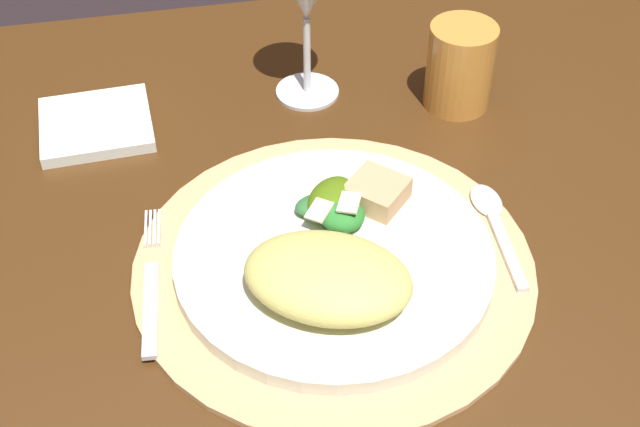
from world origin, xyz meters
TOP-DOWN VIEW (x-y plane):
  - dining_table at (0.00, 0.00)m, footprint 1.18×0.91m
  - placemat at (-0.00, -0.02)m, footprint 0.35×0.35m
  - dinner_plate at (-0.00, -0.02)m, footprint 0.28×0.28m
  - pasta_serving at (-0.02, -0.07)m, footprint 0.17×0.15m
  - salad_greens at (0.01, 0.02)m, footprint 0.07×0.08m
  - bread_piece at (0.05, 0.03)m, footprint 0.07×0.07m
  - fork at (-0.16, -0.02)m, footprint 0.03×0.17m
  - spoon at (0.16, 0.00)m, footprint 0.03×0.14m
  - napkin at (-0.20, 0.22)m, footprint 0.12×0.11m
  - amber_tumbler at (0.18, 0.19)m, footprint 0.07×0.07m

SIDE VIEW (x-z plane):
  - dining_table at x=0.00m, z-range 0.18..0.94m
  - placemat at x=0.00m, z-range 0.76..0.76m
  - napkin at x=-0.20m, z-range 0.76..0.77m
  - fork at x=-0.16m, z-range 0.76..0.77m
  - spoon at x=0.16m, z-range 0.76..0.77m
  - dinner_plate at x=0.00m, z-range 0.76..0.78m
  - salad_greens at x=0.01m, z-range 0.77..0.80m
  - bread_piece at x=0.05m, z-range 0.78..0.80m
  - pasta_serving at x=-0.02m, z-range 0.78..0.82m
  - amber_tumbler at x=0.18m, z-range 0.76..0.85m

